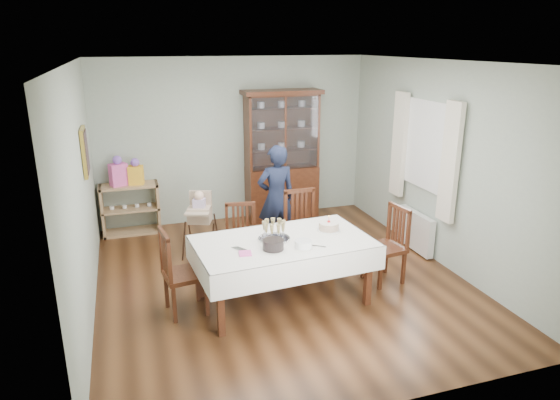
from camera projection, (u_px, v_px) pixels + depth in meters
name	position (u px, v px, depth m)	size (l,w,h in m)	color
floor	(280.00, 279.00, 6.42)	(5.00, 5.00, 0.00)	#593319
room_shell	(268.00, 141.00, 6.38)	(5.00, 5.00, 5.00)	#9EAA99
dining_table	(283.00, 271.00, 5.77)	(2.08, 1.29, 0.76)	#4D2513
china_cabinet	(282.00, 154.00, 8.35)	(1.30, 0.48, 2.18)	#4D2513
sideboard	(131.00, 209.00, 7.86)	(0.90, 0.38, 0.80)	tan
picture_frame	(85.00, 152.00, 6.00)	(0.04, 0.48, 0.58)	gold
window	(427.00, 146.00, 6.86)	(0.04, 1.02, 1.22)	white
curtain_left	(450.00, 163.00, 6.31)	(0.07, 0.30, 1.55)	silver
curtain_right	(399.00, 145.00, 7.44)	(0.07, 0.30, 1.55)	silver
radiator	(416.00, 231.00, 7.23)	(0.10, 0.80, 0.55)	white
chair_far_left	(242.00, 254.00, 6.50)	(0.48, 0.48, 0.92)	#4D2513
chair_far_right	(304.00, 244.00, 6.74)	(0.46, 0.46, 1.02)	#4D2513
chair_end_left	(184.00, 288.00, 5.56)	(0.50, 0.50, 0.99)	#4D2513
chair_end_right	(385.00, 259.00, 6.30)	(0.49, 0.49, 0.97)	#4D2513
woman	(276.00, 198.00, 7.17)	(0.56, 0.37, 1.54)	black
high_chair	(201.00, 230.00, 7.07)	(0.54, 0.54, 0.95)	black
champagne_tray	(274.00, 234.00, 5.67)	(0.37, 0.37, 0.22)	silver
birthday_cake	(329.00, 226.00, 5.95)	(0.28, 0.28, 0.19)	white
plate_stack_dark	(273.00, 244.00, 5.41)	(0.23, 0.23, 0.11)	black
plate_stack_white	(303.00, 244.00, 5.46)	(0.19, 0.19, 0.08)	white
napkin_stack	(245.00, 253.00, 5.29)	(0.13, 0.13, 0.02)	#EB56AA
cutlery	(236.00, 249.00, 5.41)	(0.10, 0.15, 0.01)	silver
cake_knife	(314.00, 246.00, 5.51)	(0.28, 0.02, 0.01)	silver
gift_bag_pink	(118.00, 172.00, 7.62)	(0.29, 0.24, 0.47)	#EB56AA
gift_bag_orange	(136.00, 173.00, 7.70)	(0.25, 0.19, 0.41)	yellow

